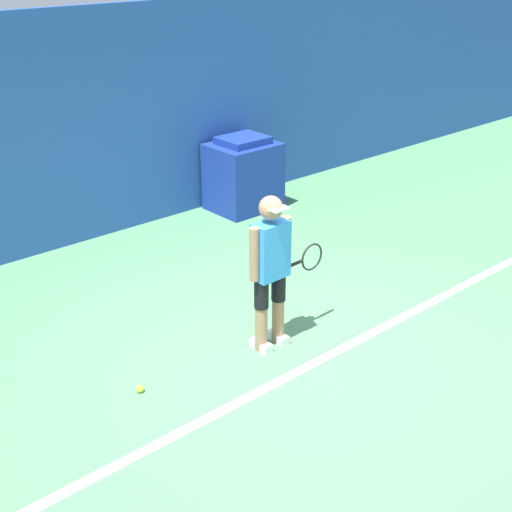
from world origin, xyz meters
TOP-DOWN VIEW (x-y plane):
  - ground_plane at (0.00, 0.00)m, footprint 24.00×24.00m
  - back_wall at (0.00, 3.85)m, footprint 24.00×0.10m
  - court_baseline at (0.00, -0.19)m, footprint 21.60×0.10m
  - tennis_player at (-0.06, 0.33)m, footprint 0.94×0.28m
  - tennis_ball at (-1.45, 0.50)m, footprint 0.07×0.07m
  - covered_chair at (2.17, 3.36)m, footprint 0.92×0.77m

SIDE VIEW (x-z plane):
  - ground_plane at x=0.00m, z-range 0.00..0.00m
  - court_baseline at x=0.00m, z-range 0.00..0.01m
  - tennis_ball at x=-1.45m, z-range 0.00..0.07m
  - covered_chair at x=2.17m, z-range -0.02..1.03m
  - tennis_player at x=-0.06m, z-range 0.08..1.61m
  - back_wall at x=0.00m, z-range 0.00..2.89m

